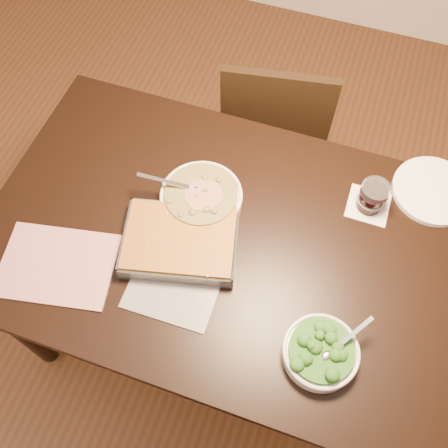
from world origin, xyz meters
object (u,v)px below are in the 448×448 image
stew_bowl (201,198)px  baking_dish (180,242)px  broccoli_bowl (321,352)px  table (222,252)px  dinner_plate (433,191)px  chair_far (275,126)px  wine_tumbler (373,196)px

stew_bowl → baking_dish: (-0.01, -0.15, -0.01)m
broccoli_bowl → baking_dish: (-0.45, 0.18, 0.00)m
stew_bowl → broccoli_bowl: (0.45, -0.33, -0.01)m
broccoli_bowl → table: bearing=145.5°
dinner_plate → chair_far: bearing=150.5°
dinner_plate → chair_far: chair_far is taller
baking_dish → table: bearing=18.8°
broccoli_bowl → wine_tumbler: bearing=86.2°
broccoli_bowl → chair_far: 1.04m
stew_bowl → chair_far: bearing=82.2°
table → baking_dish: baking_dish is taller
table → stew_bowl: bearing=136.8°
baking_dish → dinner_plate: bearing=19.1°
stew_bowl → dinner_plate: bearing=22.5°
wine_tumbler → chair_far: size_ratio=0.11×
baking_dish → chair_far: size_ratio=0.43×
broccoli_bowl → baking_dish: bearing=158.7°
stew_bowl → broccoli_bowl: stew_bowl is taller
table → wine_tumbler: 0.48m
wine_tumbler → dinner_plate: wine_tumbler is taller
wine_tumbler → table: bearing=-147.1°
table → baking_dish: size_ratio=3.79×
table → chair_far: 0.71m
baking_dish → chair_far: chair_far is taller
table → dinner_plate: (0.56, 0.36, 0.10)m
wine_tumbler → chair_far: bearing=132.3°
wine_tumbler → dinner_plate: (0.18, 0.11, -0.04)m
dinner_plate → chair_far: size_ratio=0.29×
stew_bowl → dinner_plate: (0.66, 0.27, -0.03)m
dinner_plate → wine_tumbler: bearing=-147.8°
broccoli_bowl → stew_bowl: bearing=143.5°
broccoli_bowl → baking_dish: size_ratio=0.55×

